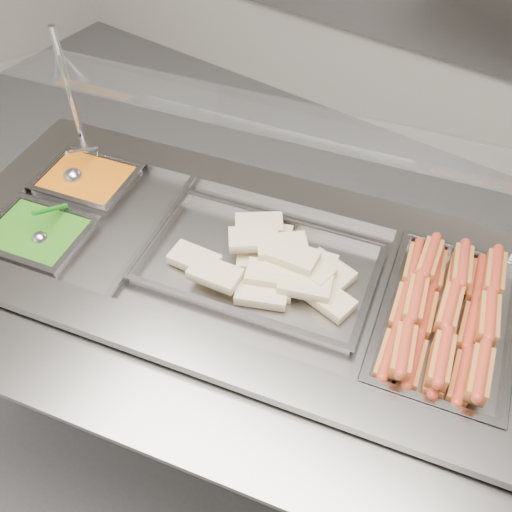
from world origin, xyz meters
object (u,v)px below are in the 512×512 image
Objects in this scene: ladle at (74,176)px; steam_counter at (243,339)px; sneeze_guard at (268,117)px; pan_wraps at (259,268)px; serving_spoon at (42,234)px; pan_hotdogs at (444,326)px.

steam_counter is at bearing 2.68° from ladle.
steam_counter is 0.84m from sneeze_guard.
ladle reaches higher than pan_wraps.
steam_counter is 0.83m from ladle.
pan_wraps is (0.06, 0.01, 0.42)m from steam_counter.
ladle is (-0.70, -0.03, 0.46)m from steam_counter.
pan_wraps is (0.11, -0.20, -0.39)m from sneeze_guard.
pan_wraps is at bearing 25.99° from serving_spoon.
serving_spoon is (-0.56, -0.29, 0.46)m from steam_counter.
pan_hotdogs is 3.45× the size of serving_spoon.
serving_spoon is at bearing -152.83° from steam_counter.
steam_counter is at bearing -76.52° from sneeze_guard.
pan_hotdogs is 0.81× the size of pan_wraps.
pan_wraps is 3.90× the size of ladle.
ladle is 1.09× the size of serving_spoon.
pan_wraps is at bearing 3.53° from ladle.
pan_wraps is (-0.55, -0.13, 0.01)m from pan_hotdogs.
sneeze_guard is at bearing 174.19° from pan_hotdogs.
pan_hotdogs reaches higher than steam_counter.
pan_hotdogs and pan_wraps have the same top height.
pan_hotdogs is (0.61, 0.15, 0.41)m from steam_counter.
steam_counter is 0.43m from pan_wraps.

